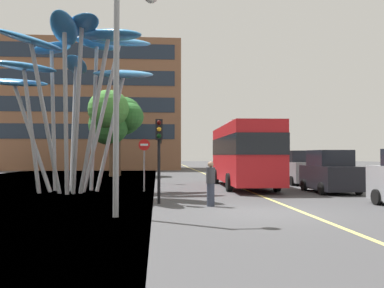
{
  "coord_description": "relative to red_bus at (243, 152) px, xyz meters",
  "views": [
    {
      "loc": [
        -3.57,
        -13.99,
        1.91
      ],
      "look_at": [
        -1.74,
        8.57,
        2.5
      ],
      "focal_mm": 39.88,
      "sensor_mm": 36.0,
      "label": 1
    }
  ],
  "objects": [
    {
      "name": "no_entry_sign",
      "position": [
        -5.78,
        -2.46,
        -0.29
      ],
      "size": [
        0.6,
        0.12,
        2.75
      ],
      "color": "gray",
      "rests_on": "ground"
    },
    {
      "name": "car_parked_mid",
      "position": [
        3.67,
        -3.85,
        -1.11
      ],
      "size": [
        2.04,
        3.97,
        2.16
      ],
      "color": "black",
      "rests_on": "ground"
    },
    {
      "name": "traffic_light_island_mid",
      "position": [
        -4.94,
        3.65,
        0.41
      ],
      "size": [
        0.28,
        0.42,
        3.48
      ],
      "color": "black",
      "rests_on": "ground"
    },
    {
      "name": "car_side_street",
      "position": [
        4.19,
        8.24,
        -1.08
      ],
      "size": [
        2.08,
        4.25,
        2.22
      ],
      "color": "navy",
      "rests_on": "ground"
    },
    {
      "name": "traffic_light_kerb_near",
      "position": [
        -5.03,
        -8.21,
        0.29
      ],
      "size": [
        0.28,
        0.42,
        3.31
      ],
      "color": "black",
      "rests_on": "ground"
    },
    {
      "name": "leaf_sculpture",
      "position": [
        -9.29,
        -2.95,
        4.54
      ],
      "size": [
        9.41,
        9.81,
        8.41
      ],
      "color": "#9EA0A5",
      "rests_on": "ground"
    },
    {
      "name": "backdrop_building",
      "position": [
        -15.55,
        35.04,
        6.23
      ],
      "size": [
        26.81,
        13.62,
        16.69
      ],
      "color": "brown",
      "rests_on": "ground"
    },
    {
      "name": "pedestrian",
      "position": [
        -3.1,
        -9.14,
        -1.28
      ],
      "size": [
        0.34,
        0.34,
        1.67
      ],
      "color": "#2D3342",
      "rests_on": "ground"
    },
    {
      "name": "street_lamp",
      "position": [
        -6.06,
        -11.62,
        2.45
      ],
      "size": [
        1.38,
        0.44,
        7.13
      ],
      "color": "gray",
      "rests_on": "ground"
    },
    {
      "name": "car_parked_far",
      "position": [
        4.17,
        2.31,
        -1.09
      ],
      "size": [
        1.95,
        4.03,
        2.2
      ],
      "color": "gray",
      "rests_on": "ground"
    },
    {
      "name": "tree_pavement_near",
      "position": [
        -9.17,
        12.91,
        3.66
      ],
      "size": [
        3.85,
        5.03,
        7.61
      ],
      "color": "brown",
      "rests_on": "ground"
    },
    {
      "name": "red_bus",
      "position": [
        0.0,
        0.0,
        0.0
      ],
      "size": [
        2.99,
        10.62,
        3.88
      ],
      "color": "red",
      "rests_on": "ground"
    },
    {
      "name": "traffic_light_kerb_far",
      "position": [
        -5.02,
        -2.37,
        0.43
      ],
      "size": [
        0.28,
        0.42,
        3.51
      ],
      "color": "black",
      "rests_on": "ground"
    },
    {
      "name": "ground",
      "position": [
        -2.25,
        -10.96,
        -2.16
      ],
      "size": [
        120.0,
        240.0,
        0.1
      ],
      "color": "#424244"
    },
    {
      "name": "tree_pavement_far",
      "position": [
        -8.69,
        14.42,
        3.02
      ],
      "size": [
        4.92,
        5.27,
        7.39
      ],
      "color": "brown",
      "rests_on": "ground"
    }
  ]
}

